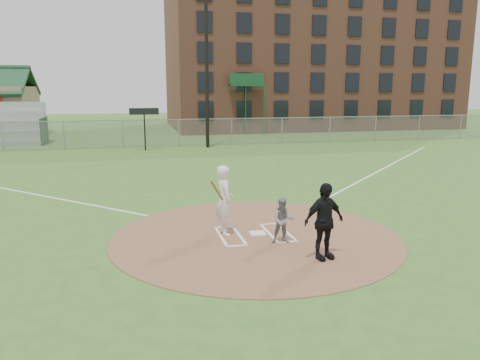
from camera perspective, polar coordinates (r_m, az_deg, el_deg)
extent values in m
plane|color=#366221|center=(13.79, 1.90, -6.88)|extent=(140.00, 140.00, 0.00)
cylinder|color=brown|center=(13.79, 1.90, -6.84)|extent=(8.40, 8.40, 0.02)
cube|color=white|center=(13.96, 2.14, -6.50)|extent=(0.47, 0.47, 0.03)
cube|color=white|center=(25.33, 16.47, 1.01)|extent=(17.04, 17.04, 0.01)
cube|color=white|center=(22.77, -27.04, -0.87)|extent=(17.04, 17.04, 0.01)
imported|color=slate|center=(13.06, 5.28, -4.94)|extent=(0.69, 0.57, 1.28)
imported|color=black|center=(11.90, 10.20, -4.97)|extent=(1.23, 0.74, 1.96)
cube|color=white|center=(13.71, -2.34, -6.89)|extent=(0.08, 1.80, 0.01)
cube|color=white|center=(13.82, -0.08, -6.73)|extent=(0.08, 1.80, 0.01)
cube|color=white|center=(14.60, -1.92, -5.74)|extent=(0.62, 0.08, 0.01)
cube|color=white|center=(12.93, -0.35, -8.01)|extent=(0.62, 0.08, 0.01)
cube|color=white|center=(14.20, 5.67, -6.29)|extent=(0.08, 1.80, 0.01)
cube|color=white|center=(14.04, 3.53, -6.46)|extent=(0.08, 1.80, 0.01)
cube|color=white|center=(14.93, 3.53, -5.37)|extent=(0.62, 0.08, 0.01)
cube|color=white|center=(13.30, 5.77, -7.51)|extent=(0.62, 0.08, 0.01)
imported|color=white|center=(13.67, -1.91, -2.47)|extent=(0.54, 0.78, 2.06)
cylinder|color=brown|center=(13.14, -2.86, -1.24)|extent=(0.48, 0.46, 0.70)
cube|color=slate|center=(34.98, -7.49, 5.71)|extent=(56.00, 0.03, 2.00)
cube|color=gray|center=(34.90, -7.53, 7.34)|extent=(56.00, 0.06, 0.06)
cube|color=gray|center=(34.98, -7.49, 5.71)|extent=(56.08, 0.08, 2.00)
cube|color=#194728|center=(39.55, -22.76, 5.56)|extent=(0.08, 3.20, 2.00)
cube|color=brown|center=(54.35, 8.11, 14.46)|extent=(30.00, 16.00, 15.00)
cube|color=black|center=(46.88, 11.65, 14.77)|extent=(26.60, 0.10, 12.20)
cube|color=#194728|center=(43.27, 0.84, 11.47)|extent=(3.20, 1.00, 0.15)
cube|color=#194728|center=(43.80, 0.67, 8.52)|extent=(0.12, 0.12, 4.50)
cube|color=#194728|center=(43.27, 2.92, 8.47)|extent=(0.12, 0.12, 4.50)
cube|color=#194728|center=(43.28, 0.84, 12.20)|extent=(3.20, 0.08, 1.00)
cylinder|color=black|center=(34.14, -4.09, 14.04)|extent=(0.26, 0.26, 12.00)
cylinder|color=black|center=(33.01, -11.53, 5.78)|extent=(0.10, 0.10, 2.60)
cube|color=black|center=(32.91, -11.62, 8.20)|extent=(2.00, 0.10, 0.45)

